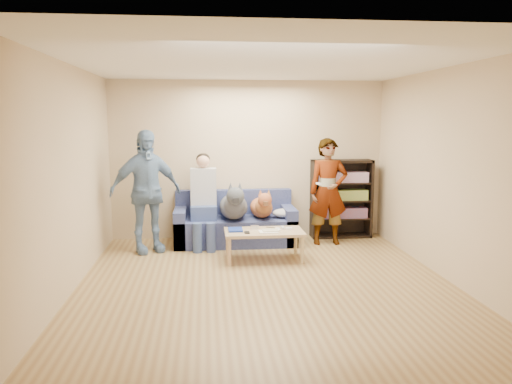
{
  "coord_description": "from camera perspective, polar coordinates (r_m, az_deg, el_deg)",
  "views": [
    {
      "loc": [
        -0.71,
        -5.73,
        1.97
      ],
      "look_at": [
        0.0,
        1.2,
        0.95
      ],
      "focal_mm": 35.0,
      "sensor_mm": 36.0,
      "label": 1
    }
  ],
  "objects": [
    {
      "name": "headphone_cup_b",
      "position": [
        7.09,
        2.47,
        -4.21
      ],
      "size": [
        0.07,
        0.07,
        0.02
      ],
      "primitive_type": "cylinder",
      "color": "white",
      "rests_on": "coffee_table"
    },
    {
      "name": "wall_left",
      "position": [
        5.97,
        -20.77,
        1.34
      ],
      "size": [
        0.0,
        5.0,
        5.0
      ],
      "primitive_type": "plane",
      "rotation": [
        1.57,
        0.0,
        1.57
      ],
      "color": "tan",
      "rests_on": "ground"
    },
    {
      "name": "camera_silver",
      "position": [
        7.11,
        -0.16,
        -4.05
      ],
      "size": [
        0.11,
        0.06,
        0.05
      ],
      "primitive_type": "cube",
      "color": "#B7B6BB",
      "rests_on": "coffee_table"
    },
    {
      "name": "controller_a",
      "position": [
        7.14,
        3.06,
        -4.09
      ],
      "size": [
        0.04,
        0.13,
        0.03
      ],
      "primitive_type": "cube",
      "color": "silver",
      "rests_on": "coffee_table"
    },
    {
      "name": "wall_front",
      "position": [
        3.37,
        6.43,
        -3.19
      ],
      "size": [
        4.5,
        0.0,
        4.5
      ],
      "primitive_type": "plane",
      "rotation": [
        -1.57,
        0.0,
        0.0
      ],
      "color": "tan",
      "rests_on": "ground"
    },
    {
      "name": "notebook_blue",
      "position": [
        7.02,
        -2.38,
        -4.32
      ],
      "size": [
        0.2,
        0.26,
        0.03
      ],
      "primitive_type": "cube",
      "color": "navy",
      "rests_on": "coffee_table"
    },
    {
      "name": "dog_gray",
      "position": [
        7.73,
        -2.54,
        -1.5
      ],
      "size": [
        0.44,
        1.26,
        0.63
      ],
      "color": "#4C4E56",
      "rests_on": "sofa"
    },
    {
      "name": "dog_tan",
      "position": [
        7.86,
        0.69,
        -1.67
      ],
      "size": [
        0.35,
        1.14,
        0.51
      ],
      "color": "#C76B3C",
      "rests_on": "sofa"
    },
    {
      "name": "wallet",
      "position": [
        6.87,
        -1.04,
        -4.64
      ],
      "size": [
        0.07,
        0.12,
        0.02
      ],
      "primitive_type": "cube",
      "color": "black",
      "rests_on": "coffee_table"
    },
    {
      "name": "pen_black",
      "position": [
        7.2,
        1.7,
        -4.07
      ],
      "size": [
        0.13,
        0.08,
        0.01
      ],
      "primitive_type": "cylinder",
      "rotation": [
        0.0,
        1.57,
        -0.52
      ],
      "color": "black",
      "rests_on": "coffee_table"
    },
    {
      "name": "wall_back",
      "position": [
        8.29,
        -0.92,
        3.69
      ],
      "size": [
        4.5,
        0.0,
        4.5
      ],
      "primitive_type": "plane",
      "rotation": [
        1.57,
        0.0,
        0.0
      ],
      "color": "tan",
      "rests_on": "ground"
    },
    {
      "name": "ceiling",
      "position": [
        5.81,
        1.25,
        14.56
      ],
      "size": [
        5.0,
        5.0,
        0.0
      ],
      "primitive_type": "plane",
      "rotation": [
        3.14,
        0.0,
        0.0
      ],
      "color": "white",
      "rests_on": "ground"
    },
    {
      "name": "headphone_cup_a",
      "position": [
        7.02,
        2.56,
        -4.35
      ],
      "size": [
        0.07,
        0.07,
        0.02
      ],
      "primitive_type": "cylinder",
      "color": "white",
      "rests_on": "coffee_table"
    },
    {
      "name": "magazine",
      "position": [
        6.94,
        1.65,
        -4.4
      ],
      "size": [
        0.22,
        0.17,
        0.01
      ],
      "primitive_type": "cube",
      "color": "#B9AF94",
      "rests_on": "coffee_table"
    },
    {
      "name": "ground",
      "position": [
        6.1,
        1.17,
        -10.52
      ],
      "size": [
        5.0,
        5.0,
        0.0
      ],
      "primitive_type": "plane",
      "color": "olive",
      "rests_on": "ground"
    },
    {
      "name": "person_seated",
      "position": [
        7.79,
        -6.01,
        -0.55
      ],
      "size": [
        0.4,
        0.73,
        1.47
      ],
      "color": "#404D8E",
      "rests_on": "sofa"
    },
    {
      "name": "papers",
      "position": [
        6.92,
        1.43,
        -4.55
      ],
      "size": [
        0.26,
        0.2,
        0.02
      ],
      "primitive_type": "cube",
      "color": "white",
      "rests_on": "coffee_table"
    },
    {
      "name": "held_controller",
      "position": [
        7.67,
        7.19,
        0.96
      ],
      "size": [
        0.07,
        0.12,
        0.03
      ],
      "primitive_type": "cube",
      "rotation": [
        0.0,
        0.0,
        0.32
      ],
      "color": "white",
      "rests_on": "person_standing_right"
    },
    {
      "name": "blanket",
      "position": [
        7.92,
        3.26,
        -2.41
      ],
      "size": [
        0.39,
        0.33,
        0.13
      ],
      "primitive_type": "ellipsoid",
      "color": "#B0B0B5",
      "rests_on": "sofa"
    },
    {
      "name": "person_standing_right",
      "position": [
        7.93,
        8.25,
        0.04
      ],
      "size": [
        0.62,
        0.42,
        1.68
      ],
      "primitive_type": "imported",
      "rotation": [
        0.0,
        0.0,
        -0.03
      ],
      "color": "gray",
      "rests_on": "ground"
    },
    {
      "name": "bookshelf",
      "position": [
        8.47,
        9.7,
        -0.55
      ],
      "size": [
        1.0,
        0.34,
        1.3
      ],
      "color": "black",
      "rests_on": "ground"
    },
    {
      "name": "wall_right",
      "position": [
        6.48,
        21.37,
        1.82
      ],
      "size": [
        0.0,
        5.0,
        5.0
      ],
      "primitive_type": "plane",
      "rotation": [
        1.57,
        0.0,
        -1.57
      ],
      "color": "tan",
      "rests_on": "ground"
    },
    {
      "name": "sofa",
      "position": [
        8.02,
        -2.44,
        -3.84
      ],
      "size": [
        1.9,
        0.85,
        0.82
      ],
      "color": "#515B93",
      "rests_on": "ground"
    },
    {
      "name": "person_standing_left",
      "position": [
        7.54,
        -12.49,
        0.05
      ],
      "size": [
        1.16,
        0.84,
        1.82
      ],
      "primitive_type": "imported",
      "rotation": [
        0.0,
        0.0,
        0.42
      ],
      "color": "#7C9EC7",
      "rests_on": "ground"
    },
    {
      "name": "pen_orange",
      "position": [
        6.85,
        0.91,
        -4.7
      ],
      "size": [
        0.13,
        0.06,
        0.01
      ],
      "primitive_type": "cylinder",
      "rotation": [
        0.0,
        1.57,
        0.35
      ],
      "color": "orange",
      "rests_on": "coffee_table"
    },
    {
      "name": "coffee_table",
      "position": [
        7.02,
        0.92,
        -4.81
      ],
      "size": [
        1.1,
        0.6,
        0.42
      ],
      "color": "tan",
      "rests_on": "ground"
    },
    {
      "name": "controller_b",
      "position": [
        7.08,
        3.8,
        -4.21
      ],
      "size": [
        0.09,
        0.06,
        0.03
      ],
      "primitive_type": "cube",
      "color": "white",
      "rests_on": "coffee_table"
    }
  ]
}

